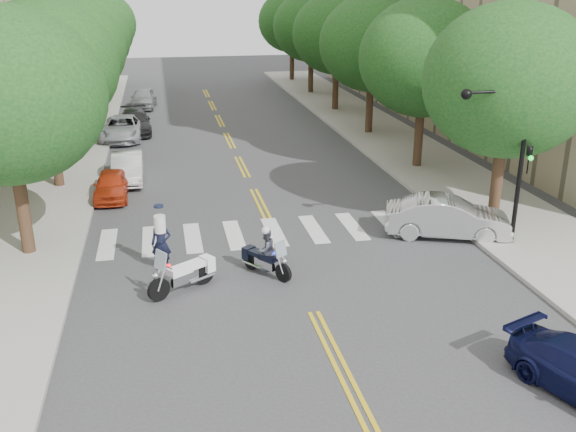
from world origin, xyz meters
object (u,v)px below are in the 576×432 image
object	(u,v)px
motorcycle_parked	(187,273)
officer_standing	(161,244)
motorcycle_police	(265,253)
convertible	(447,217)

from	to	relation	value
motorcycle_parked	officer_standing	distance (m)	1.91
motorcycle_police	convertible	distance (m)	7.49
motorcycle_parked	convertible	world-z (taller)	motorcycle_parked
motorcycle_parked	convertible	xyz separation A→B (m)	(9.76, 2.59, 0.22)
motorcycle_police	officer_standing	xyz separation A→B (m)	(-3.28, 1.10, 0.15)
officer_standing	convertible	size ratio (longest dim) A/B	0.39
officer_standing	convertible	xyz separation A→B (m)	(10.50, 0.87, -0.15)
motorcycle_police	officer_standing	distance (m)	3.46
motorcycle_parked	convertible	bearing A→B (deg)	-108.71
motorcycle_police	motorcycle_parked	world-z (taller)	motorcycle_police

